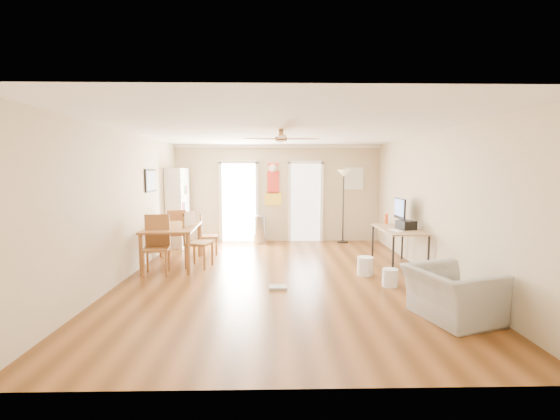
{
  "coord_description": "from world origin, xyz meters",
  "views": [
    {
      "loc": [
        -0.15,
        -6.58,
        1.9
      ],
      "look_at": [
        0.0,
        0.6,
        1.15
      ],
      "focal_mm": 23.99,
      "sensor_mm": 36.0,
      "label": 1
    }
  ],
  "objects_px": {
    "dining_chair_near": "(156,246)",
    "armchair": "(452,294)",
    "computer_desk": "(398,248)",
    "wastebasket_a": "(390,278)",
    "dining_chair_right_a": "(209,234)",
    "dining_chair_right_b": "(199,240)",
    "trash_can": "(260,229)",
    "printer": "(406,225)",
    "torchiere_lamp": "(343,206)",
    "bookshelf": "(178,208)",
    "dining_chair_far": "(177,231)",
    "dining_table": "(173,246)",
    "wastebasket_b": "(365,266)"
  },
  "relations": [
    {
      "from": "dining_chair_near",
      "to": "armchair",
      "type": "distance_m",
      "value": 4.93
    },
    {
      "from": "computer_desk",
      "to": "wastebasket_a",
      "type": "bearing_deg",
      "value": -113.75
    },
    {
      "from": "dining_chair_right_a",
      "to": "dining_chair_right_b",
      "type": "relative_size",
      "value": 0.85
    },
    {
      "from": "trash_can",
      "to": "printer",
      "type": "bearing_deg",
      "value": -42.05
    },
    {
      "from": "torchiere_lamp",
      "to": "computer_desk",
      "type": "relative_size",
      "value": 1.34
    },
    {
      "from": "bookshelf",
      "to": "dining_chair_right_a",
      "type": "relative_size",
      "value": 2.12
    },
    {
      "from": "trash_can",
      "to": "dining_chair_far",
      "type": "bearing_deg",
      "value": -149.07
    },
    {
      "from": "dining_table",
      "to": "printer",
      "type": "distance_m",
      "value": 4.63
    },
    {
      "from": "dining_chair_right_b",
      "to": "computer_desk",
      "type": "bearing_deg",
      "value": -77.56
    },
    {
      "from": "armchair",
      "to": "dining_chair_right_a",
      "type": "bearing_deg",
      "value": 27.43
    },
    {
      "from": "dining_chair_far",
      "to": "wastebasket_a",
      "type": "xyz_separation_m",
      "value": [
        4.16,
        -2.68,
        -0.36
      ]
    },
    {
      "from": "dining_table",
      "to": "torchiere_lamp",
      "type": "height_order",
      "value": "torchiere_lamp"
    },
    {
      "from": "printer",
      "to": "armchair",
      "type": "relative_size",
      "value": 0.32
    },
    {
      "from": "dining_chair_right_b",
      "to": "trash_can",
      "type": "relative_size",
      "value": 1.5
    },
    {
      "from": "wastebasket_a",
      "to": "wastebasket_b",
      "type": "relative_size",
      "value": 0.88
    },
    {
      "from": "torchiere_lamp",
      "to": "dining_chair_right_a",
      "type": "bearing_deg",
      "value": -157.78
    },
    {
      "from": "dining_chair_right_a",
      "to": "wastebasket_b",
      "type": "distance_m",
      "value": 3.64
    },
    {
      "from": "armchair",
      "to": "dining_table",
      "type": "bearing_deg",
      "value": 39.66
    },
    {
      "from": "wastebasket_a",
      "to": "dining_chair_far",
      "type": "bearing_deg",
      "value": 147.23
    },
    {
      "from": "dining_chair_right_a",
      "to": "dining_chair_right_b",
      "type": "xyz_separation_m",
      "value": [
        0.0,
        -1.17,
        0.08
      ]
    },
    {
      "from": "wastebasket_a",
      "to": "armchair",
      "type": "bearing_deg",
      "value": -75.47
    },
    {
      "from": "dining_table",
      "to": "dining_chair_right_a",
      "type": "height_order",
      "value": "dining_chair_right_a"
    },
    {
      "from": "dining_chair_near",
      "to": "wastebasket_a",
      "type": "xyz_separation_m",
      "value": [
        4.07,
        -0.79,
        -0.4
      ]
    },
    {
      "from": "wastebasket_b",
      "to": "printer",
      "type": "bearing_deg",
      "value": 26.94
    },
    {
      "from": "bookshelf",
      "to": "dining_chair_far",
      "type": "distance_m",
      "value": 0.91
    },
    {
      "from": "wastebasket_a",
      "to": "dining_chair_near",
      "type": "bearing_deg",
      "value": 169.02
    },
    {
      "from": "bookshelf",
      "to": "wastebasket_b",
      "type": "height_order",
      "value": "bookshelf"
    },
    {
      "from": "computer_desk",
      "to": "wastebasket_b",
      "type": "relative_size",
      "value": 4.31
    },
    {
      "from": "dining_chair_near",
      "to": "wastebasket_b",
      "type": "height_order",
      "value": "dining_chair_near"
    },
    {
      "from": "printer",
      "to": "wastebasket_a",
      "type": "relative_size",
      "value": 1.12
    },
    {
      "from": "bookshelf",
      "to": "armchair",
      "type": "relative_size",
      "value": 1.94
    },
    {
      "from": "dining_table",
      "to": "dining_chair_near",
      "type": "bearing_deg",
      "value": -100.41
    },
    {
      "from": "dining_chair_right_b",
      "to": "dining_chair_near",
      "type": "bearing_deg",
      "value": 141.2
    },
    {
      "from": "bookshelf",
      "to": "computer_desk",
      "type": "distance_m",
      "value": 5.38
    },
    {
      "from": "dining_table",
      "to": "printer",
      "type": "height_order",
      "value": "printer"
    },
    {
      "from": "dining_chair_right_b",
      "to": "dining_chair_near",
      "type": "height_order",
      "value": "dining_chair_right_b"
    },
    {
      "from": "armchair",
      "to": "wastebasket_a",
      "type": "bearing_deg",
      "value": -2.22
    },
    {
      "from": "computer_desk",
      "to": "dining_table",
      "type": "bearing_deg",
      "value": 176.98
    },
    {
      "from": "dining_chair_right_a",
      "to": "wastebasket_b",
      "type": "bearing_deg",
      "value": -129.35
    },
    {
      "from": "wastebasket_b",
      "to": "dining_chair_far",
      "type": "bearing_deg",
      "value": 153.2
    },
    {
      "from": "dining_table",
      "to": "wastebasket_b",
      "type": "height_order",
      "value": "dining_table"
    },
    {
      "from": "dining_table",
      "to": "dining_chair_far",
      "type": "height_order",
      "value": "dining_chair_far"
    },
    {
      "from": "dining_chair_right_b",
      "to": "wastebasket_a",
      "type": "height_order",
      "value": "dining_chair_right_b"
    },
    {
      "from": "trash_can",
      "to": "wastebasket_b",
      "type": "height_order",
      "value": "trash_can"
    },
    {
      "from": "armchair",
      "to": "computer_desk",
      "type": "bearing_deg",
      "value": -20.89
    },
    {
      "from": "dining_chair_far",
      "to": "wastebasket_a",
      "type": "distance_m",
      "value": 4.96
    },
    {
      "from": "printer",
      "to": "wastebasket_a",
      "type": "bearing_deg",
      "value": -133.8
    },
    {
      "from": "dining_table",
      "to": "bookshelf",
      "type": "bearing_deg",
      "value": 101.07
    },
    {
      "from": "dining_chair_right_a",
      "to": "wastebasket_a",
      "type": "bearing_deg",
      "value": -136.03
    },
    {
      "from": "trash_can",
      "to": "torchiere_lamp",
      "type": "xyz_separation_m",
      "value": [
        2.22,
        0.04,
        0.61
      ]
    }
  ]
}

